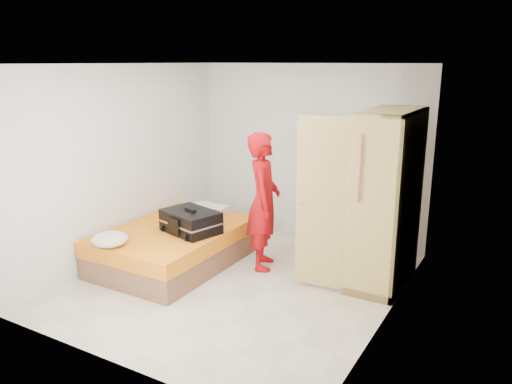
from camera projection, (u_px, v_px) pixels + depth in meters
The scene contains 7 objects.
room at pixel (238, 179), 5.79m from camera, with size 4.00×4.02×2.60m.
bed at pixel (174, 246), 6.62m from camera, with size 1.42×2.02×0.50m.
wardrobe at pixel (381, 204), 5.89m from camera, with size 1.17×1.24×2.10m.
person at pixel (264, 201), 6.38m from camera, with size 0.65×0.43×1.78m, color red.
suitcase at pixel (190, 222), 6.38m from camera, with size 0.84×0.70×0.31m.
round_cushion at pixel (110, 239), 5.92m from camera, with size 0.43×0.43×0.16m, color silver.
pillow at pixel (210, 208), 7.26m from camera, with size 0.54×0.28×0.10m, color silver.
Camera 1 is at (2.98, -4.79, 2.63)m, focal length 35.00 mm.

